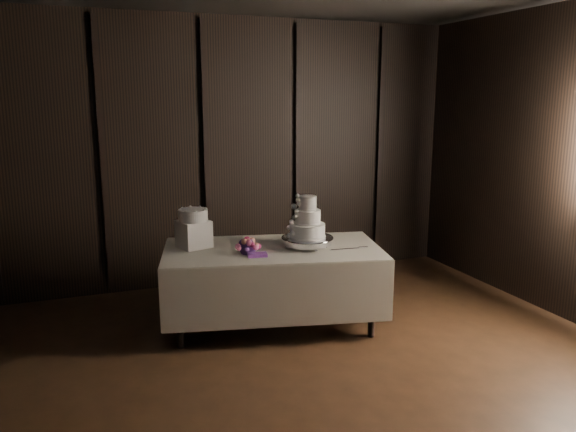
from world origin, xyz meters
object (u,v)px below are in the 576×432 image
at_px(box_pedestal, 194,234).
at_px(cake_stand, 307,242).
at_px(small_cake, 193,215).
at_px(bouquet, 248,247).
at_px(wedding_cake, 305,222).
at_px(display_table, 273,283).

bearing_deg(box_pedestal, cake_stand, -20.07).
bearing_deg(cake_stand, small_cake, 159.93).
xyz_separation_m(bouquet, small_cake, (-0.40, 0.39, 0.24)).
relative_size(bouquet, box_pedestal, 1.44).
xyz_separation_m(cake_stand, box_pedestal, (-0.99, 0.36, 0.08)).
bearing_deg(bouquet, wedding_cake, 1.28).
bearing_deg(bouquet, box_pedestal, 135.96).
xyz_separation_m(display_table, wedding_cake, (0.29, -0.09, 0.59)).
height_order(wedding_cake, small_cake, wedding_cake).
distance_m(box_pedestal, small_cake, 0.18).
distance_m(cake_stand, box_pedestal, 1.06).
relative_size(cake_stand, small_cake, 1.81).
bearing_deg(small_cake, wedding_cake, -21.47).
relative_size(display_table, wedding_cake, 5.57).
bearing_deg(display_table, small_cake, 169.76).
xyz_separation_m(cake_stand, bouquet, (-0.59, -0.03, 0.01)).
xyz_separation_m(bouquet, box_pedestal, (-0.40, 0.39, 0.07)).
relative_size(wedding_cake, small_cake, 1.46).
distance_m(wedding_cake, bouquet, 0.59).
bearing_deg(wedding_cake, display_table, 164.16).
xyz_separation_m(wedding_cake, small_cake, (-0.96, 0.38, 0.06)).
height_order(display_table, cake_stand, cake_stand).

